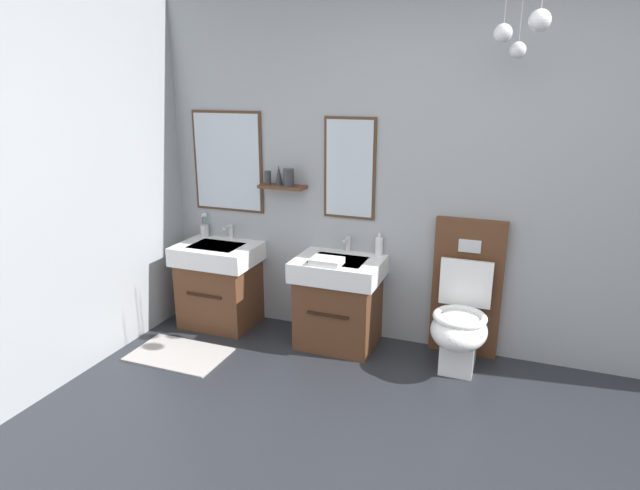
{
  "coord_description": "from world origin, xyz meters",
  "views": [
    {
      "loc": [
        0.3,
        -1.81,
        1.88
      ],
      "look_at": [
        -0.96,
        1.48,
        0.83
      ],
      "focal_mm": 30.36,
      "sensor_mm": 36.0,
      "label": 1
    }
  ],
  "objects_px": {
    "vanity_sink_right": "(339,299)",
    "folded_hand_towel": "(327,261)",
    "vanity_sink_left": "(220,282)",
    "toilet": "(462,313)",
    "soap_dispenser": "(379,246)",
    "toothbrush_cup": "(204,230)"
  },
  "relations": [
    {
      "from": "vanity_sink_left",
      "to": "vanity_sink_right",
      "type": "height_order",
      "value": "same"
    },
    {
      "from": "vanity_sink_left",
      "to": "toilet",
      "type": "bearing_deg",
      "value": 0.44
    },
    {
      "from": "vanity_sink_left",
      "to": "folded_hand_towel",
      "type": "bearing_deg",
      "value": -9.01
    },
    {
      "from": "toilet",
      "to": "vanity_sink_left",
      "type": "bearing_deg",
      "value": -179.56
    },
    {
      "from": "vanity_sink_right",
      "to": "soap_dispenser",
      "type": "bearing_deg",
      "value": 37.21
    },
    {
      "from": "toothbrush_cup",
      "to": "vanity_sink_left",
      "type": "bearing_deg",
      "value": -36.84
    },
    {
      "from": "vanity_sink_right",
      "to": "toilet",
      "type": "relative_size",
      "value": 0.67
    },
    {
      "from": "vanity_sink_left",
      "to": "vanity_sink_right",
      "type": "distance_m",
      "value": 1.01
    },
    {
      "from": "soap_dispenser",
      "to": "toothbrush_cup",
      "type": "bearing_deg",
      "value": -179.62
    },
    {
      "from": "vanity_sink_left",
      "to": "toilet",
      "type": "relative_size",
      "value": 0.67
    },
    {
      "from": "vanity_sink_left",
      "to": "folded_hand_towel",
      "type": "distance_m",
      "value": 1.04
    },
    {
      "from": "toilet",
      "to": "toothbrush_cup",
      "type": "relative_size",
      "value": 5.07
    },
    {
      "from": "vanity_sink_right",
      "to": "toilet",
      "type": "height_order",
      "value": "toilet"
    },
    {
      "from": "vanity_sink_left",
      "to": "vanity_sink_right",
      "type": "xyz_separation_m",
      "value": [
        1.01,
        0.0,
        0.0
      ]
    },
    {
      "from": "vanity_sink_left",
      "to": "toothbrush_cup",
      "type": "relative_size",
      "value": 3.4
    },
    {
      "from": "soap_dispenser",
      "to": "folded_hand_towel",
      "type": "relative_size",
      "value": 0.77
    },
    {
      "from": "toilet",
      "to": "folded_hand_towel",
      "type": "xyz_separation_m",
      "value": [
        -0.93,
        -0.17,
        0.32
      ]
    },
    {
      "from": "toothbrush_cup",
      "to": "folded_hand_towel",
      "type": "distance_m",
      "value": 1.25
    },
    {
      "from": "vanity_sink_right",
      "to": "folded_hand_towel",
      "type": "bearing_deg",
      "value": -104.52
    },
    {
      "from": "vanity_sink_left",
      "to": "toilet",
      "type": "height_order",
      "value": "toilet"
    },
    {
      "from": "toothbrush_cup",
      "to": "soap_dispenser",
      "type": "relative_size",
      "value": 1.17
    },
    {
      "from": "toilet",
      "to": "folded_hand_towel",
      "type": "height_order",
      "value": "toilet"
    }
  ]
}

